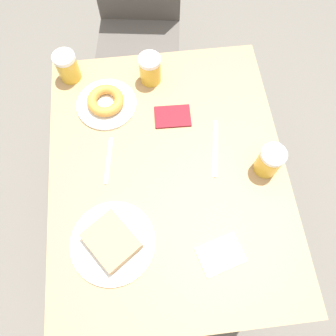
# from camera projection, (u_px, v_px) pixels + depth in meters

# --- Properties ---
(ground_plane) EXTENTS (8.00, 8.00, 0.00)m
(ground_plane) POSITION_uv_depth(u_px,v_px,m) (168.00, 222.00, 1.72)
(ground_plane) COLOR #666059
(table) EXTENTS (0.78, 0.99, 0.70)m
(table) POSITION_uv_depth(u_px,v_px,m) (168.00, 177.00, 1.13)
(table) COLOR tan
(table) RESTS_ON ground_plane
(chair) EXTENTS (0.45, 0.45, 0.90)m
(chair) POSITION_uv_depth(u_px,v_px,m) (138.00, 17.00, 1.56)
(chair) COLOR #514C47
(chair) RESTS_ON ground_plane
(plate_with_cake) EXTENTS (0.25, 0.25, 0.05)m
(plate_with_cake) POSITION_uv_depth(u_px,v_px,m) (112.00, 242.00, 0.96)
(plate_with_cake) COLOR white
(plate_with_cake) RESTS_ON table
(plate_with_donut) EXTENTS (0.21, 0.21, 0.04)m
(plate_with_donut) POSITION_uv_depth(u_px,v_px,m) (106.00, 102.00, 1.16)
(plate_with_donut) COLOR white
(plate_with_donut) RESTS_ON table
(beer_mug_left) EXTENTS (0.08, 0.08, 0.11)m
(beer_mug_left) POSITION_uv_depth(u_px,v_px,m) (269.00, 161.00, 1.03)
(beer_mug_left) COLOR gold
(beer_mug_left) RESTS_ON table
(beer_mug_center) EXTENTS (0.08, 0.08, 0.11)m
(beer_mug_center) POSITION_uv_depth(u_px,v_px,m) (67.00, 67.00, 1.17)
(beer_mug_center) COLOR gold
(beer_mug_center) RESTS_ON table
(beer_mug_right) EXTENTS (0.08, 0.08, 0.11)m
(beer_mug_right) POSITION_uv_depth(u_px,v_px,m) (150.00, 69.00, 1.17)
(beer_mug_right) COLOR gold
(beer_mug_right) RESTS_ON table
(napkin_folded) EXTENTS (0.15, 0.12, 0.00)m
(napkin_folded) POSITION_uv_depth(u_px,v_px,m) (221.00, 255.00, 0.97)
(napkin_folded) COLOR white
(napkin_folded) RESTS_ON table
(fork) EXTENTS (0.04, 0.17, 0.00)m
(fork) POSITION_uv_depth(u_px,v_px,m) (109.00, 160.00, 1.09)
(fork) COLOR silver
(fork) RESTS_ON table
(knife) EXTENTS (0.05, 0.21, 0.00)m
(knife) POSITION_uv_depth(u_px,v_px,m) (215.00, 148.00, 1.10)
(knife) COLOR silver
(knife) RESTS_ON table
(passport_near_edge) EXTENTS (0.13, 0.09, 0.01)m
(passport_near_edge) POSITION_uv_depth(u_px,v_px,m) (173.00, 116.00, 1.15)
(passport_near_edge) COLOR maroon
(passport_near_edge) RESTS_ON table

